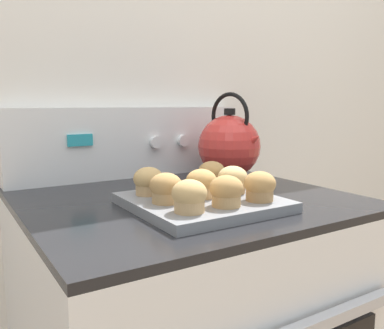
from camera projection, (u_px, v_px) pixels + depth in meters
wall_back at (123, 83)px, 1.28m from camera, size 8.00×0.05×2.40m
control_panel at (131, 142)px, 1.26m from camera, size 0.75×0.07×0.22m
muffin_pan at (202, 202)px, 0.90m from camera, size 0.31×0.31×0.02m
muffin_r0_c0 at (189, 196)px, 0.77m from camera, size 0.07×0.07×0.06m
muffin_r0_c1 at (226, 191)px, 0.82m from camera, size 0.07×0.07×0.06m
muffin_r0_c2 at (260, 187)px, 0.87m from camera, size 0.07×0.07×0.06m
muffin_r1_c0 at (166, 188)px, 0.85m from camera, size 0.07×0.07×0.06m
muffin_r1_c1 at (201, 184)px, 0.90m from camera, size 0.07×0.07×0.06m
muffin_r1_c2 at (233, 180)px, 0.94m from camera, size 0.07×0.07×0.06m
muffin_r2_c0 at (148, 181)px, 0.93m from camera, size 0.07×0.07×0.06m
muffin_r2_c2 at (212, 174)px, 1.02m from camera, size 0.07×0.07×0.06m
tea_kettle at (229, 145)px, 1.26m from camera, size 0.19×0.22×0.26m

